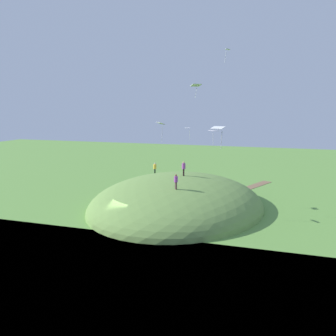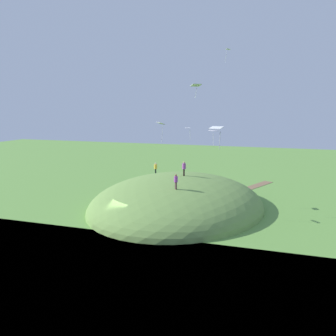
{
  "view_description": "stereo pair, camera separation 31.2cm",
  "coord_description": "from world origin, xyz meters",
  "px_view_note": "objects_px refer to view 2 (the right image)",
  "views": [
    {
      "loc": [
        -33.59,
        -16.07,
        12.47
      ],
      "look_at": [
        3.72,
        -4.07,
        5.73
      ],
      "focal_mm": 38.54,
      "sensor_mm": 36.0,
      "label": 1
    },
    {
      "loc": [
        -33.49,
        -16.36,
        12.47
      ],
      "look_at": [
        3.72,
        -4.07,
        5.73
      ],
      "focal_mm": 38.54,
      "sensor_mm": 36.0,
      "label": 2
    }
  ],
  "objects_px": {
    "kite_5": "(196,86)",
    "kite_7": "(188,128)",
    "kite_8": "(214,131)",
    "person_on_hilltop": "(184,167)",
    "kite_2": "(228,50)",
    "kite_4": "(217,129)",
    "person_watching_kites": "(156,167)",
    "kite_0": "(161,124)",
    "person_with_child": "(176,180)"
  },
  "relations": [
    {
      "from": "person_watching_kites",
      "to": "kite_4",
      "type": "distance_m",
      "value": 29.57
    },
    {
      "from": "person_on_hilltop",
      "to": "kite_0",
      "type": "xyz_separation_m",
      "value": [
        -5.38,
        1.14,
        5.54
      ]
    },
    {
      "from": "kite_0",
      "to": "kite_5",
      "type": "xyz_separation_m",
      "value": [
        1.3,
        -3.58,
        4.16
      ]
    },
    {
      "from": "kite_0",
      "to": "person_watching_kites",
      "type": "bearing_deg",
      "value": 23.12
    },
    {
      "from": "person_on_hilltop",
      "to": "kite_5",
      "type": "height_order",
      "value": "kite_5"
    },
    {
      "from": "kite_2",
      "to": "kite_8",
      "type": "bearing_deg",
      "value": 171.02
    },
    {
      "from": "person_watching_kites",
      "to": "kite_5",
      "type": "bearing_deg",
      "value": 37.47
    },
    {
      "from": "kite_0",
      "to": "kite_5",
      "type": "distance_m",
      "value": 5.64
    },
    {
      "from": "person_watching_kites",
      "to": "kite_8",
      "type": "height_order",
      "value": "kite_8"
    },
    {
      "from": "kite_2",
      "to": "kite_7",
      "type": "distance_m",
      "value": 10.36
    },
    {
      "from": "kite_2",
      "to": "kite_4",
      "type": "relative_size",
      "value": 1.08
    },
    {
      "from": "kite_2",
      "to": "kite_8",
      "type": "height_order",
      "value": "kite_2"
    },
    {
      "from": "kite_8",
      "to": "person_on_hilltop",
      "type": "bearing_deg",
      "value": 58.02
    },
    {
      "from": "person_watching_kites",
      "to": "kite_7",
      "type": "xyz_separation_m",
      "value": [
        -6.02,
        -6.51,
        6.15
      ]
    },
    {
      "from": "kite_2",
      "to": "kite_5",
      "type": "xyz_separation_m",
      "value": [
        -5.71,
        2.38,
        -4.36
      ]
    },
    {
      "from": "person_with_child",
      "to": "kite_5",
      "type": "xyz_separation_m",
      "value": [
        1.95,
        -1.65,
        10.13
      ]
    },
    {
      "from": "kite_8",
      "to": "kite_5",
      "type": "bearing_deg",
      "value": 131.05
    },
    {
      "from": "kite_7",
      "to": "person_watching_kites",
      "type": "bearing_deg",
      "value": 47.24
    },
    {
      "from": "kite_2",
      "to": "kite_8",
      "type": "xyz_separation_m",
      "value": [
        -4.22,
        0.67,
        -9.36
      ]
    },
    {
      "from": "person_watching_kites",
      "to": "kite_4",
      "type": "relative_size",
      "value": 1.12
    },
    {
      "from": "kite_5",
      "to": "kite_7",
      "type": "distance_m",
      "value": 6.82
    },
    {
      "from": "person_on_hilltop",
      "to": "kite_2",
      "type": "height_order",
      "value": "kite_2"
    },
    {
      "from": "person_on_hilltop",
      "to": "kite_8",
      "type": "height_order",
      "value": "kite_8"
    },
    {
      "from": "person_with_child",
      "to": "kite_8",
      "type": "distance_m",
      "value": 7.03
    },
    {
      "from": "kite_2",
      "to": "kite_5",
      "type": "height_order",
      "value": "kite_2"
    },
    {
      "from": "kite_4",
      "to": "kite_8",
      "type": "relative_size",
      "value": 0.84
    },
    {
      "from": "kite_5",
      "to": "kite_8",
      "type": "relative_size",
      "value": 0.83
    },
    {
      "from": "kite_2",
      "to": "person_on_hilltop",
      "type": "bearing_deg",
      "value": 108.68
    },
    {
      "from": "kite_7",
      "to": "kite_4",
      "type": "bearing_deg",
      "value": -159.54
    },
    {
      "from": "person_watching_kites",
      "to": "kite_4",
      "type": "height_order",
      "value": "kite_4"
    },
    {
      "from": "person_on_hilltop",
      "to": "kite_4",
      "type": "relative_size",
      "value": 1.21
    },
    {
      "from": "kite_5",
      "to": "kite_7",
      "type": "relative_size",
      "value": 1.03
    },
    {
      "from": "kite_0",
      "to": "kite_8",
      "type": "relative_size",
      "value": 1.22
    },
    {
      "from": "kite_7",
      "to": "kite_8",
      "type": "relative_size",
      "value": 0.8
    },
    {
      "from": "person_with_child",
      "to": "kite_7",
      "type": "bearing_deg",
      "value": 135.78
    },
    {
      "from": "kite_7",
      "to": "person_with_child",
      "type": "bearing_deg",
      "value": -176.53
    },
    {
      "from": "person_on_hilltop",
      "to": "kite_8",
      "type": "bearing_deg",
      "value": 58.48
    },
    {
      "from": "person_with_child",
      "to": "kite_5",
      "type": "bearing_deg",
      "value": 92.03
    },
    {
      "from": "person_with_child",
      "to": "kite_5",
      "type": "height_order",
      "value": "kite_5"
    },
    {
      "from": "person_on_hilltop",
      "to": "kite_4",
      "type": "distance_m",
      "value": 21.27
    },
    {
      "from": "person_on_hilltop",
      "to": "kite_5",
      "type": "distance_m",
      "value": 10.8
    },
    {
      "from": "kite_4",
      "to": "kite_7",
      "type": "xyz_separation_m",
      "value": [
        19.15,
        7.15,
        -1.22
      ]
    },
    {
      "from": "person_watching_kites",
      "to": "kite_0",
      "type": "distance_m",
      "value": 14.38
    },
    {
      "from": "kite_2",
      "to": "kite_7",
      "type": "xyz_separation_m",
      "value": [
        -1.43,
        4.41,
        -9.26
      ]
    },
    {
      "from": "person_watching_kites",
      "to": "kite_4",
      "type": "bearing_deg",
      "value": 26.32
    },
    {
      "from": "kite_2",
      "to": "kite_4",
      "type": "xyz_separation_m",
      "value": [
        -20.58,
        -2.74,
        -8.04
      ]
    },
    {
      "from": "person_with_child",
      "to": "kite_7",
      "type": "relative_size",
      "value": 1.15
    },
    {
      "from": "kite_4",
      "to": "kite_7",
      "type": "height_order",
      "value": "kite_4"
    },
    {
      "from": "kite_5",
      "to": "person_on_hilltop",
      "type": "bearing_deg",
      "value": 30.82
    },
    {
      "from": "person_with_child",
      "to": "kite_0",
      "type": "relative_size",
      "value": 0.76
    }
  ]
}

